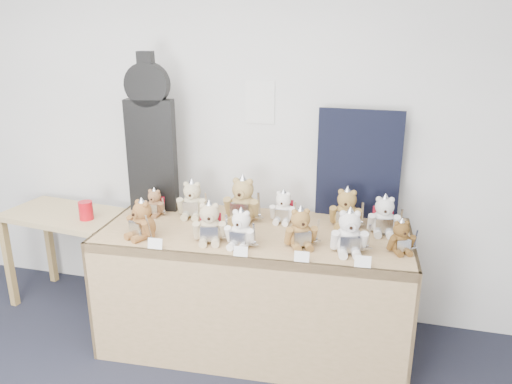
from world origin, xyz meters
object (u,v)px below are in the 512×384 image
(display_table, at_px, (252,260))
(teddy_front_far_right, at_px, (349,234))
(teddy_back_far_left, at_px, (155,203))
(teddy_back_centre_left, at_px, (243,201))
(teddy_front_centre, at_px, (241,230))
(teddy_front_left, at_px, (210,224))
(teddy_front_right, at_px, (300,229))
(teddy_back_right, at_px, (346,210))
(red_cup, at_px, (86,210))
(teddy_front_end, at_px, (401,238))
(teddy_back_centre_right, at_px, (283,208))
(teddy_back_left, at_px, (192,201))
(teddy_back_end, at_px, (384,217))
(teddy_front_far_left, at_px, (142,221))
(side_table, at_px, (67,228))
(guitar_case, at_px, (151,135))

(display_table, bearing_deg, teddy_front_far_right, -12.73)
(teddy_back_far_left, bearing_deg, teddy_back_centre_left, 4.50)
(teddy_front_centre, bearing_deg, teddy_back_centre_left, 110.10)
(display_table, height_order, teddy_front_far_right, teddy_front_far_right)
(teddy_front_left, relative_size, teddy_front_right, 1.05)
(teddy_front_right, bearing_deg, teddy_back_right, 34.55)
(red_cup, xyz_separation_m, teddy_front_end, (2.18, -0.16, 0.10))
(red_cup, xyz_separation_m, teddy_back_centre_left, (1.16, 0.09, 0.14))
(teddy_front_centre, distance_m, teddy_back_centre_right, 0.48)
(teddy_back_centre_right, bearing_deg, teddy_front_right, -63.51)
(teddy_back_left, distance_m, teddy_back_centre_right, 0.63)
(teddy_back_end, bearing_deg, teddy_front_right, -150.65)
(display_table, relative_size, teddy_back_end, 7.32)
(teddy_back_far_left, bearing_deg, teddy_front_far_right, -11.87)
(teddy_front_centre, bearing_deg, teddy_front_far_left, -171.97)
(red_cup, bearing_deg, side_table, 162.21)
(teddy_front_centre, height_order, teddy_front_end, teddy_front_centre)
(side_table, height_order, teddy_back_centre_right, teddy_back_centre_right)
(side_table, distance_m, teddy_front_centre, 1.58)
(red_cup, xyz_separation_m, teddy_back_end, (2.08, 0.10, 0.12))
(guitar_case, bearing_deg, teddy_back_far_left, -72.45)
(guitar_case, height_order, teddy_back_far_left, guitar_case)
(side_table, xyz_separation_m, teddy_back_centre_left, (1.39, 0.01, 0.34))
(guitar_case, distance_m, teddy_back_left, 0.54)
(teddy_front_left, distance_m, teddy_back_right, 0.90)
(guitar_case, relative_size, teddy_front_right, 4.07)
(teddy_back_far_left, bearing_deg, red_cup, -176.49)
(display_table, relative_size, teddy_back_left, 7.17)
(teddy_back_right, bearing_deg, teddy_back_centre_right, -175.49)
(red_cup, relative_size, teddy_back_left, 0.47)
(teddy_front_far_left, xyz_separation_m, teddy_front_left, (0.43, 0.05, 0.00))
(teddy_back_centre_right, xyz_separation_m, teddy_back_right, (0.42, 0.02, 0.02))
(guitar_case, relative_size, teddy_back_centre_left, 3.22)
(teddy_front_far_left, xyz_separation_m, teddy_back_left, (0.17, 0.42, 0.00))
(teddy_front_centre, xyz_separation_m, teddy_back_centre_right, (0.16, 0.45, -0.01))
(side_table, height_order, teddy_front_far_right, teddy_front_far_right)
(teddy_back_right, bearing_deg, teddy_back_far_left, -172.69)
(teddy_back_left, bearing_deg, side_table, 171.26)
(teddy_front_far_right, bearing_deg, teddy_back_right, 86.72)
(display_table, relative_size, teddy_front_left, 7.21)
(teddy_front_left, distance_m, teddy_back_end, 1.10)
(teddy_front_left, relative_size, teddy_back_centre_right, 1.17)
(red_cup, bearing_deg, teddy_front_left, -15.76)
(side_table, relative_size, teddy_back_left, 3.38)
(side_table, height_order, teddy_back_far_left, teddy_back_far_left)
(teddy_back_far_left, bearing_deg, guitar_case, 114.91)
(guitar_case, bearing_deg, teddy_front_centre, -38.34)
(teddy_back_left, xyz_separation_m, teddy_back_end, (1.28, 0.03, -0.00))
(guitar_case, relative_size, teddy_front_far_right, 3.73)
(teddy_back_centre_left, bearing_deg, teddy_back_centre_right, 11.66)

